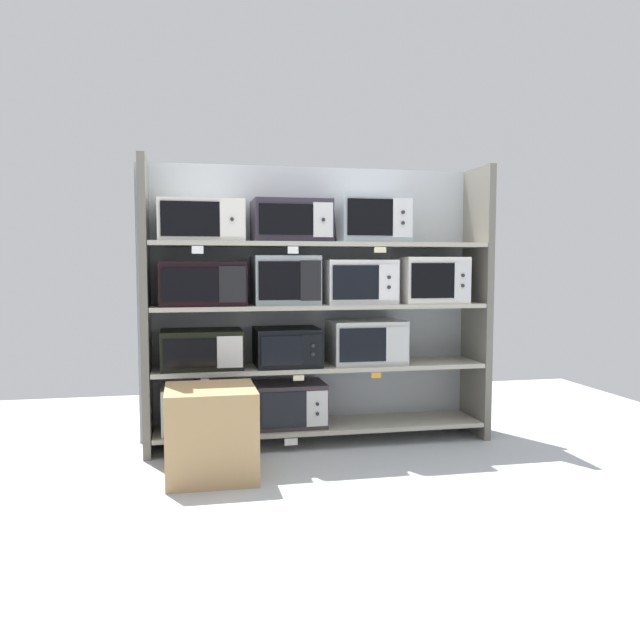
# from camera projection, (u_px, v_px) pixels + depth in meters

# --- Properties ---
(ground) EXTENTS (6.30, 6.00, 0.02)m
(ground) POSITION_uv_depth(u_px,v_px,m) (356.00, 491.00, 3.67)
(ground) COLOR #B2B7BC
(back_panel) EXTENTS (2.50, 0.04, 1.96)m
(back_panel) POSITION_uv_depth(u_px,v_px,m) (313.00, 303.00, 4.80)
(back_panel) COLOR #9EA3A8
(back_panel) RESTS_ON ground
(upright_left) EXTENTS (0.05, 0.44, 1.96)m
(upright_left) POSITION_uv_depth(u_px,v_px,m) (146.00, 307.00, 4.33)
(upright_left) COLOR #68645B
(upright_left) RESTS_ON ground
(upright_right) EXTENTS (0.05, 0.44, 1.96)m
(upright_right) POSITION_uv_depth(u_px,v_px,m) (477.00, 303.00, 4.81)
(upright_right) COLOR #68645B
(upright_right) RESTS_ON ground
(shelf_0) EXTENTS (2.30, 0.44, 0.03)m
(shelf_0) POSITION_uv_depth(u_px,v_px,m) (320.00, 426.00, 4.64)
(shelf_0) COLOR #ADA899
(shelf_0) RESTS_ON ground
(microwave_0) EXTENTS (0.57, 0.38, 0.30)m
(microwave_0) POSITION_uv_depth(u_px,v_px,m) (204.00, 408.00, 4.46)
(microwave_0) COLOR silver
(microwave_0) RESTS_ON shelf_0
(microwave_1) EXTENTS (0.48, 0.37, 0.30)m
(microwave_1) POSITION_uv_depth(u_px,v_px,m) (290.00, 404.00, 4.58)
(microwave_1) COLOR #322A30
(microwave_1) RESTS_ON shelf_0
(price_tag_0) EXTENTS (0.05, 0.00, 0.03)m
(price_tag_0) POSITION_uv_depth(u_px,v_px,m) (207.00, 446.00, 4.26)
(price_tag_0) COLOR white
(price_tag_1) EXTENTS (0.09, 0.00, 0.05)m
(price_tag_1) POSITION_uv_depth(u_px,v_px,m) (291.00, 442.00, 4.38)
(price_tag_1) COLOR white
(shelf_1) EXTENTS (2.30, 0.44, 0.03)m
(shelf_1) POSITION_uv_depth(u_px,v_px,m) (320.00, 366.00, 4.60)
(shelf_1) COLOR #ADA899
(microwave_2) EXTENTS (0.54, 0.39, 0.26)m
(microwave_2) POSITION_uv_depth(u_px,v_px,m) (202.00, 349.00, 4.42)
(microwave_2) COLOR black
(microwave_2) RESTS_ON shelf_1
(microwave_3) EXTENTS (0.44, 0.42, 0.26)m
(microwave_3) POSITION_uv_depth(u_px,v_px,m) (287.00, 347.00, 4.54)
(microwave_3) COLOR black
(microwave_3) RESTS_ON shelf_1
(microwave_4) EXTENTS (0.52, 0.37, 0.31)m
(microwave_4) POSITION_uv_depth(u_px,v_px,m) (366.00, 342.00, 4.65)
(microwave_4) COLOR #BABCBA
(microwave_4) RESTS_ON shelf_1
(price_tag_2) EXTENTS (0.05, 0.00, 0.04)m
(price_tag_2) POSITION_uv_depth(u_px,v_px,m) (205.00, 382.00, 4.22)
(price_tag_2) COLOR white
(price_tag_3) EXTENTS (0.07, 0.00, 0.04)m
(price_tag_3) POSITION_uv_depth(u_px,v_px,m) (299.00, 378.00, 4.35)
(price_tag_3) COLOR beige
(price_tag_4) EXTENTS (0.07, 0.00, 0.04)m
(price_tag_4) POSITION_uv_depth(u_px,v_px,m) (376.00, 375.00, 4.46)
(price_tag_4) COLOR orange
(shelf_2) EXTENTS (2.30, 0.44, 0.03)m
(shelf_2) POSITION_uv_depth(u_px,v_px,m) (320.00, 306.00, 4.57)
(shelf_2) COLOR #ADA899
(microwave_5) EXTENTS (0.57, 0.41, 0.29)m
(microwave_5) POSITION_uv_depth(u_px,v_px,m) (203.00, 284.00, 4.39)
(microwave_5) COLOR black
(microwave_5) RESTS_ON shelf_2
(microwave_6) EXTENTS (0.44, 0.38, 0.33)m
(microwave_6) POSITION_uv_depth(u_px,v_px,m) (285.00, 280.00, 4.50)
(microwave_6) COLOR #97A2A8
(microwave_6) RESTS_ON shelf_2
(microwave_7) EXTENTS (0.49, 0.37, 0.31)m
(microwave_7) POSITION_uv_depth(u_px,v_px,m) (358.00, 282.00, 4.61)
(microwave_7) COLOR silver
(microwave_7) RESTS_ON shelf_2
(microwave_8) EXTENTS (0.46, 0.43, 0.33)m
(microwave_8) POSITION_uv_depth(u_px,v_px,m) (430.00, 280.00, 4.71)
(microwave_8) COLOR silver
(microwave_8) RESTS_ON shelf_2
(shelf_3) EXTENTS (2.30, 0.44, 0.03)m
(shelf_3) POSITION_uv_depth(u_px,v_px,m) (320.00, 245.00, 4.53)
(shelf_3) COLOR #ADA899
(microwave_9) EXTENTS (0.56, 0.41, 0.27)m
(microwave_9) POSITION_uv_depth(u_px,v_px,m) (201.00, 221.00, 4.35)
(microwave_9) COLOR silver
(microwave_9) RESTS_ON shelf_3
(microwave_10) EXTENTS (0.52, 0.39, 0.29)m
(microwave_10) POSITION_uv_depth(u_px,v_px,m) (291.00, 221.00, 4.47)
(microwave_10) COLOR #2C2732
(microwave_10) RESTS_ON shelf_3
(microwave_11) EXTENTS (0.48, 0.42, 0.33)m
(microwave_11) POSITION_uv_depth(u_px,v_px,m) (371.00, 219.00, 4.59)
(microwave_11) COLOR #9DA6AF
(microwave_11) RESTS_ON shelf_3
(price_tag_5) EXTENTS (0.07, 0.00, 0.05)m
(price_tag_5) POSITION_uv_depth(u_px,v_px,m) (198.00, 250.00, 4.15)
(price_tag_5) COLOR white
(price_tag_6) EXTENTS (0.07, 0.00, 0.05)m
(price_tag_6) POSITION_uv_depth(u_px,v_px,m) (293.00, 250.00, 4.27)
(price_tag_6) COLOR white
(price_tag_7) EXTENTS (0.08, 0.00, 0.04)m
(price_tag_7) POSITION_uv_depth(u_px,v_px,m) (380.00, 250.00, 4.39)
(price_tag_7) COLOR beige
(shipping_carton) EXTENTS (0.52, 0.52, 0.54)m
(shipping_carton) POSITION_uv_depth(u_px,v_px,m) (211.00, 432.00, 3.87)
(shipping_carton) COLOR tan
(shipping_carton) RESTS_ON ground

